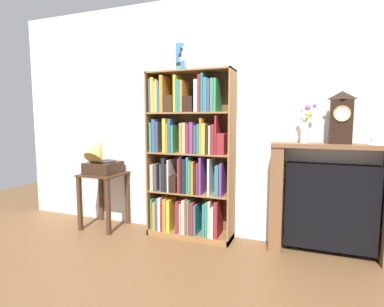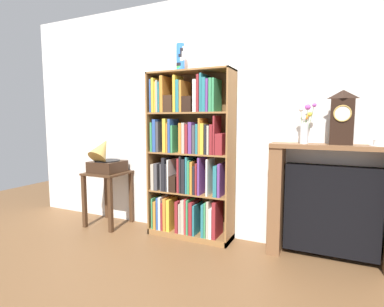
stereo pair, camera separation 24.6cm
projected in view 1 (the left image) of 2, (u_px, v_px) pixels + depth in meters
name	position (u px, v px, depth m)	size (l,w,h in m)	color
ground_plane	(187.00, 241.00, 3.25)	(8.09, 6.40, 0.02)	brown
wall_back	(210.00, 118.00, 3.32)	(5.09, 0.08, 2.60)	silver
bookshelf	(188.00, 161.00, 3.25)	(0.93, 0.30, 1.79)	olive
cup_stack	(180.00, 57.00, 3.17)	(0.09, 0.09, 0.29)	#28B2B7
side_table_left	(104.00, 188.00, 3.60)	(0.46, 0.46, 0.66)	#472D1C
gramophone	(101.00, 160.00, 3.52)	(0.35, 0.43, 0.46)	#382316
fireplace_mantel	(330.00, 201.00, 2.83)	(1.09, 0.27, 1.07)	brown
mantel_clock	(341.00, 117.00, 2.70)	(0.19, 0.12, 0.47)	black
flower_vase	(305.00, 126.00, 2.82)	(0.15, 0.12, 0.37)	silver
teacup_with_saucer	(376.00, 142.00, 2.63)	(0.14, 0.14, 0.05)	white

